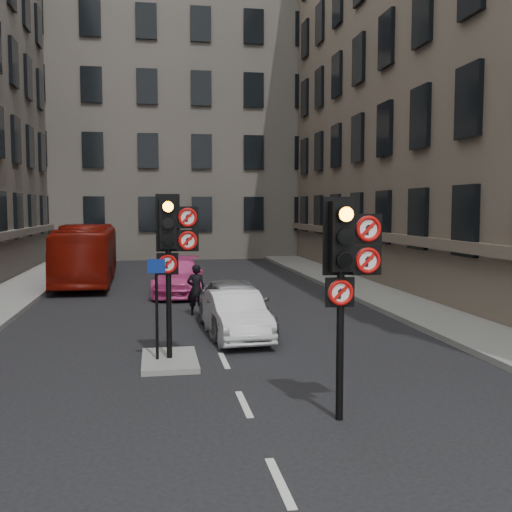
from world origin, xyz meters
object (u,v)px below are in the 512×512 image
object	(u,v)px
signal_near	(346,260)
signal_far	(172,240)
car_white	(236,315)
car_pink	(178,277)
car_silver	(235,305)
info_sign	(157,295)
bus_red	(87,254)
motorcyclist	(196,290)
motorcycle	(232,304)

from	to	relation	value
signal_near	signal_far	xyz separation A→B (m)	(-2.60, 4.00, 0.12)
car_white	car_pink	distance (m)	8.29
signal_far	car_silver	world-z (taller)	signal_far
car_pink	info_sign	bearing A→B (deg)	-91.13
signal_far	car_silver	bearing A→B (deg)	60.66
signal_far	car_white	distance (m)	3.54
signal_far	bus_red	world-z (taller)	signal_far
car_pink	signal_far	bearing A→B (deg)	-89.28
car_white	motorcyclist	world-z (taller)	motorcyclist
car_white	bus_red	world-z (taller)	bus_red
car_silver	bus_red	distance (m)	12.74
info_sign	motorcyclist	bearing A→B (deg)	81.83
car_white	motorcycle	world-z (taller)	car_white
signal_near	car_white	world-z (taller)	signal_near
signal_near	info_sign	world-z (taller)	signal_near
car_white	info_sign	bearing A→B (deg)	-134.23
bus_red	motorcycle	distance (m)	11.46
signal_near	motorcycle	world-z (taller)	signal_near
signal_far	info_sign	distance (m)	1.23
signal_far	car_pink	bearing A→B (deg)	87.09
car_silver	motorcyclist	bearing A→B (deg)	106.21
info_sign	car_silver	bearing A→B (deg)	60.83
signal_near	info_sign	xyz separation A→B (m)	(-2.95, 3.90, -1.05)
car_silver	info_sign	world-z (taller)	info_sign
signal_near	motorcyclist	world-z (taller)	signal_near
car_silver	bus_red	bearing A→B (deg)	111.15
signal_near	car_white	xyz separation A→B (m)	(-0.91, 6.30, -1.97)
info_sign	signal_near	bearing A→B (deg)	-49.03
car_white	motorcycle	xyz separation A→B (m)	(0.20, 2.38, -0.11)
bus_red	info_sign	world-z (taller)	bus_red
signal_near	info_sign	size ratio (longest dim) A/B	1.64
bus_red	motorcycle	bearing A→B (deg)	-63.93
motorcycle	info_sign	distance (m)	5.38
motorcycle	info_sign	size ratio (longest dim) A/B	0.76
bus_red	info_sign	distance (m)	15.22
car_silver	motorcyclist	world-z (taller)	motorcyclist
signal_far	motorcycle	bearing A→B (deg)	67.94
signal_near	motorcyclist	size ratio (longest dim) A/B	2.19
bus_red	info_sign	bearing A→B (deg)	-79.94
signal_far	motorcyclist	size ratio (longest dim) A/B	2.19
signal_near	car_pink	distance (m)	14.77
car_white	motorcyclist	bearing A→B (deg)	99.03
car_white	bus_red	size ratio (longest dim) A/B	0.39
signal_far	car_silver	distance (m)	4.17
car_pink	motorcycle	distance (m)	5.99
signal_near	car_silver	xyz separation A→B (m)	(-0.81, 7.19, -1.86)
signal_near	motorcycle	xyz separation A→B (m)	(-0.70, 8.68, -2.09)
motorcycle	car_pink	bearing A→B (deg)	97.73
signal_near	signal_far	bearing A→B (deg)	123.02
signal_near	car_pink	size ratio (longest dim) A/B	0.75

